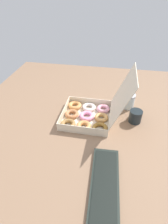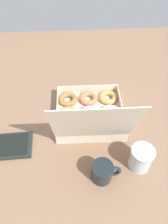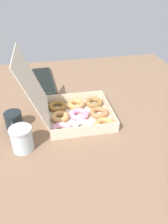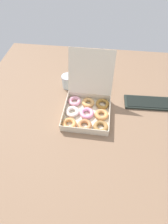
% 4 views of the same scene
% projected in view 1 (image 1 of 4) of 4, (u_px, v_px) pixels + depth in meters
% --- Properties ---
extents(ground_plane, '(1.80, 1.80, 0.02)m').
position_uv_depth(ground_plane, '(90.00, 118.00, 1.26)').
color(ground_plane, '#84644B').
extents(donut_box, '(0.35, 0.47, 0.37)m').
position_uv_depth(donut_box, '(90.00, 114.00, 1.22)').
color(donut_box, beige).
rests_on(donut_box, ground_plane).
extents(keyboard, '(0.43, 0.15, 0.02)m').
position_uv_depth(keyboard, '(105.00, 185.00, 0.83)').
color(keyboard, '#202823').
rests_on(keyboard, ground_plane).
extents(coffee_mug, '(0.12, 0.09, 0.09)m').
position_uv_depth(coffee_mug, '(135.00, 116.00, 1.19)').
color(coffee_mug, '#1D252A').
rests_on(coffee_mug, ground_plane).
extents(glass_jar, '(0.10, 0.10, 0.11)m').
position_uv_depth(glass_jar, '(128.00, 101.00, 1.32)').
color(glass_jar, silver).
rests_on(glass_jar, ground_plane).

